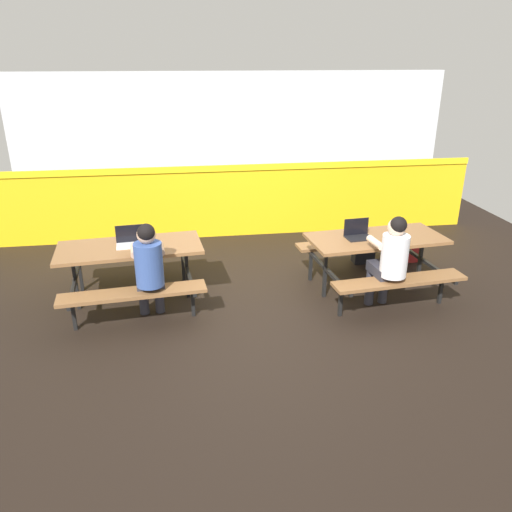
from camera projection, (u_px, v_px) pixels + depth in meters
The scene contains 10 objects.
ground_plane at pixel (257, 301), 6.13m from camera, with size 10.00×10.00×0.02m, color black.
accent_backdrop at pixel (234, 161), 7.91m from camera, with size 8.00×0.14×2.60m.
picnic_table_left at pixel (131, 259), 5.86m from camera, with size 1.73×1.69×0.74m.
picnic_table_right at pixel (375, 250), 6.15m from camera, with size 1.73×1.69×0.74m.
student_nearer at pixel (149, 265), 5.35m from camera, with size 0.39×0.54×1.21m.
student_further at pixel (391, 257), 5.58m from camera, with size 0.39×0.54×1.21m.
laptop_silver at pixel (130, 241), 5.81m from camera, with size 0.34×0.25×0.22m.
laptop_dark at pixel (358, 234), 6.05m from camera, with size 0.34×0.25×0.22m.
backpack_dark at pixel (364, 248), 7.18m from camera, with size 0.30×0.22×0.44m.
tote_bag_bright at pixel (407, 249), 7.21m from camera, with size 0.34×0.21×0.43m.
Camera 1 is at (-0.82, -5.40, 2.82)m, focal length 34.69 mm.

